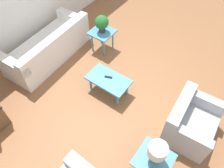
{
  "coord_description": "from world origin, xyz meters",
  "views": [
    {
      "loc": [
        -1.35,
        2.61,
        3.86
      ],
      "look_at": [
        0.21,
        0.44,
        0.55
      ],
      "focal_mm": 35.0,
      "sensor_mm": 36.0,
      "label": 1
    }
  ],
  "objects_px": {
    "side_table_lamp": "(153,161)",
    "side_table_plant": "(102,34)",
    "potted_plant": "(102,23)",
    "armchair": "(190,123)",
    "coffee_table": "(108,81)",
    "sofa": "(49,48)",
    "table_lamp": "(157,151)"
  },
  "relations": [
    {
      "from": "sofa",
      "to": "armchair",
      "type": "relative_size",
      "value": 2.15
    },
    {
      "from": "table_lamp",
      "to": "coffee_table",
      "type": "bearing_deg",
      "value": -31.84
    },
    {
      "from": "armchair",
      "to": "side_table_lamp",
      "type": "height_order",
      "value": "armchair"
    },
    {
      "from": "sofa",
      "to": "table_lamp",
      "type": "distance_m",
      "value": 3.58
    },
    {
      "from": "armchair",
      "to": "coffee_table",
      "type": "bearing_deg",
      "value": 89.03
    },
    {
      "from": "sofa",
      "to": "potted_plant",
      "type": "height_order",
      "value": "potted_plant"
    },
    {
      "from": "sofa",
      "to": "table_lamp",
      "type": "bearing_deg",
      "value": 70.28
    },
    {
      "from": "potted_plant",
      "to": "table_lamp",
      "type": "height_order",
      "value": "table_lamp"
    },
    {
      "from": "coffee_table",
      "to": "side_table_plant",
      "type": "xyz_separation_m",
      "value": [
        0.94,
        -1.02,
        0.12
      ]
    },
    {
      "from": "armchair",
      "to": "side_table_lamp",
      "type": "distance_m",
      "value": 1.1
    },
    {
      "from": "sofa",
      "to": "side_table_plant",
      "type": "bearing_deg",
      "value": 135.94
    },
    {
      "from": "side_table_lamp",
      "to": "potted_plant",
      "type": "bearing_deg",
      "value": -38.46
    },
    {
      "from": "side_table_lamp",
      "to": "armchair",
      "type": "bearing_deg",
      "value": -100.09
    },
    {
      "from": "side_table_lamp",
      "to": "table_lamp",
      "type": "distance_m",
      "value": 0.38
    },
    {
      "from": "side_table_plant",
      "to": "potted_plant",
      "type": "xyz_separation_m",
      "value": [
        -0.0,
        -0.0,
        0.33
      ]
    },
    {
      "from": "side_table_lamp",
      "to": "side_table_plant",
      "type": "bearing_deg",
      "value": -38.46
    },
    {
      "from": "side_table_plant",
      "to": "table_lamp",
      "type": "relative_size",
      "value": 1.28
    },
    {
      "from": "potted_plant",
      "to": "side_table_plant",
      "type": "bearing_deg",
      "value": 26.57
    },
    {
      "from": "coffee_table",
      "to": "potted_plant",
      "type": "bearing_deg",
      "value": -47.42
    },
    {
      "from": "side_table_lamp",
      "to": "table_lamp",
      "type": "bearing_deg",
      "value": 0.0
    },
    {
      "from": "armchair",
      "to": "table_lamp",
      "type": "xyz_separation_m",
      "value": [
        0.19,
        1.07,
        0.53
      ]
    },
    {
      "from": "armchair",
      "to": "sofa",
      "type": "bearing_deg",
      "value": 87.33
    },
    {
      "from": "coffee_table",
      "to": "potted_plant",
      "type": "xyz_separation_m",
      "value": [
        0.94,
        -1.02,
        0.45
      ]
    },
    {
      "from": "sofa",
      "to": "side_table_lamp",
      "type": "xyz_separation_m",
      "value": [
        -3.39,
        1.01,
        0.17
      ]
    },
    {
      "from": "armchair",
      "to": "coffee_table",
      "type": "height_order",
      "value": "armchair"
    },
    {
      "from": "sofa",
      "to": "coffee_table",
      "type": "distance_m",
      "value": 1.8
    },
    {
      "from": "sofa",
      "to": "armchair",
      "type": "height_order",
      "value": "armchair"
    },
    {
      "from": "armchair",
      "to": "potted_plant",
      "type": "distance_m",
      "value": 2.92
    },
    {
      "from": "side_table_plant",
      "to": "potted_plant",
      "type": "distance_m",
      "value": 0.33
    },
    {
      "from": "coffee_table",
      "to": "table_lamp",
      "type": "xyz_separation_m",
      "value": [
        -1.59,
        0.99,
        0.5
      ]
    },
    {
      "from": "table_lamp",
      "to": "potted_plant",
      "type": "bearing_deg",
      "value": -38.46
    },
    {
      "from": "coffee_table",
      "to": "sofa",
      "type": "bearing_deg",
      "value": -0.74
    }
  ]
}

